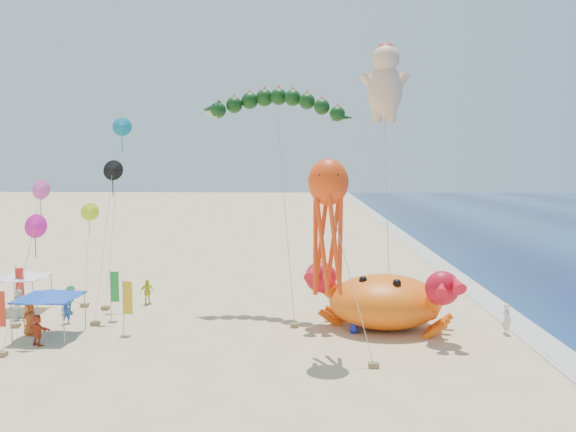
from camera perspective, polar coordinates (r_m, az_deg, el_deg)
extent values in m
plane|color=#D1B784|center=(33.53, 3.36, -11.46)|extent=(320.00, 320.00, 0.00)
plane|color=silver|center=(35.87, 23.26, -10.76)|extent=(320.00, 320.00, 0.00)
ellipsoid|color=#FC620D|center=(33.99, 9.78, -8.54)|extent=(8.20, 7.59, 3.16)
sphere|color=red|center=(32.10, 3.84, -6.73)|extent=(1.88, 1.88, 1.88)
sphere|color=black|center=(32.49, 8.34, -6.63)|extent=(0.49, 0.49, 0.49)
sphere|color=red|center=(33.08, 16.24, -6.57)|extent=(1.88, 1.88, 1.88)
sphere|color=black|center=(32.77, 11.81, -6.59)|extent=(0.49, 0.49, 0.49)
cone|color=black|center=(38.03, -7.99, 10.82)|extent=(1.34, 0.99, 1.09)
cylinder|color=#B2B2B2|center=(35.07, -0.26, 0.09)|extent=(1.32, 4.81, 12.68)
cube|color=olive|center=(33.89, 0.67, -11.05)|extent=(0.50, 0.35, 0.25)
ellipsoid|color=#F9C198|center=(41.63, 9.81, 12.46)|extent=(2.51, 2.07, 3.70)
sphere|color=#F9C198|center=(41.73, 9.90, 15.45)|extent=(1.93, 1.93, 1.93)
ellipsoid|color=red|center=(41.97, 9.89, 16.34)|extent=(1.25, 1.25, 0.88)
cylinder|color=#B2B2B2|center=(38.71, 10.02, 0.96)|extent=(0.22, 5.44, 13.30)
cube|color=olive|center=(37.16, 10.30, -9.66)|extent=(0.50, 0.35, 0.25)
ellipsoid|color=#FF410D|center=(27.74, 4.11, 3.46)|extent=(2.01, 1.81, 2.31)
cylinder|color=#B2B2B2|center=(27.52, 6.37, -6.33)|extent=(2.21, 1.70, 7.97)
cube|color=olive|center=(27.92, 8.70, -14.74)|extent=(0.50, 0.35, 0.25)
cylinder|color=gray|center=(34.03, -26.29, -9.84)|extent=(0.06, 0.06, 2.20)
cylinder|color=gray|center=(32.79, -21.80, -10.23)|extent=(0.06, 0.06, 2.20)
cylinder|color=gray|center=(36.49, -24.13, -8.75)|extent=(0.06, 0.06, 2.20)
cylinder|color=gray|center=(35.33, -19.91, -9.05)|extent=(0.06, 0.06, 2.20)
cube|color=#1543BA|center=(34.36, -23.10, -7.61)|extent=(3.10, 3.10, 0.08)
cone|color=#1543BA|center=(34.31, -23.12, -7.22)|extent=(3.42, 3.42, 0.45)
cylinder|color=gray|center=(39.56, -24.47, -7.69)|extent=(0.06, 0.06, 2.20)
cylinder|color=gray|center=(42.98, -26.03, -6.74)|extent=(0.06, 0.06, 2.20)
cylinder|color=gray|center=(41.83, -22.88, -6.94)|extent=(0.06, 0.06, 2.20)
cube|color=white|center=(41.04, -25.35, -5.64)|extent=(2.83, 2.83, 0.08)
cone|color=white|center=(41.00, -25.36, -5.31)|extent=(3.11, 3.11, 0.45)
cylinder|color=gray|center=(33.61, -16.40, -8.80)|extent=(0.05, 0.05, 3.20)
cube|color=gold|center=(33.41, -15.96, -7.99)|extent=(0.50, 0.04, 1.90)
cube|color=red|center=(33.35, -27.17, -8.40)|extent=(0.50, 0.04, 1.90)
cylinder|color=gray|center=(40.21, -25.90, -6.81)|extent=(0.05, 0.05, 3.20)
cube|color=red|center=(39.98, -25.57, -6.13)|extent=(0.50, 0.04, 1.90)
cylinder|color=gray|center=(36.80, -17.57, -7.61)|extent=(0.05, 0.05, 3.20)
cube|color=green|center=(36.60, -17.18, -6.87)|extent=(0.50, 0.04, 1.90)
imported|color=#1E4CAF|center=(37.02, -21.60, -8.91)|extent=(0.71, 0.69, 1.63)
imported|color=yellow|center=(40.27, -14.11, -7.47)|extent=(1.07, 0.97, 1.75)
imported|color=white|center=(39.20, -25.62, -8.09)|extent=(0.96, 1.09, 1.88)
imported|color=#1E27B1|center=(32.90, 6.74, -10.31)|extent=(0.64, 0.88, 1.66)
imported|color=red|center=(33.30, -24.11, -10.52)|extent=(1.62, 1.19, 1.69)
imported|color=silver|center=(34.75, 21.33, -9.70)|extent=(0.57, 0.73, 1.77)
imported|color=#CA5720|center=(35.43, -24.77, -9.49)|extent=(0.94, 1.06, 1.83)
imported|color=#236B38|center=(39.48, -21.19, -7.89)|extent=(0.94, 1.29, 1.80)
cone|color=#EF4FAD|center=(39.24, -23.87, 2.49)|extent=(1.30, 0.51, 1.32)
cylinder|color=#B2B2B2|center=(38.16, -24.29, -3.63)|extent=(0.55, 3.04, 7.82)
cube|color=olive|center=(37.53, -24.74, -9.92)|extent=(0.50, 0.35, 0.25)
cone|color=black|center=(36.79, -17.41, 4.50)|extent=(1.30, 0.51, 1.32)
cylinder|color=#B2B2B2|center=(35.64, -17.63, -2.99)|extent=(0.55, 3.04, 9.07)
cube|color=olive|center=(35.12, -17.86, -10.72)|extent=(0.50, 0.35, 0.25)
cone|color=#D3F61B|center=(42.48, -19.52, 0.43)|extent=(1.30, 0.51, 1.32)
cylinder|color=#B2B2B2|center=(41.38, -19.83, -4.05)|extent=(0.55, 3.04, 6.06)
cube|color=olive|center=(40.52, -20.16, -8.65)|extent=(0.50, 0.35, 0.25)
cone|color=#0E7A9A|center=(40.27, -16.53, 8.74)|extent=(1.30, 0.51, 1.32)
cylinder|color=#B2B2B2|center=(38.85, -16.65, -0.13)|extent=(0.55, 3.04, 11.99)
cube|color=olive|center=(38.39, -16.78, -9.32)|extent=(0.50, 0.35, 0.25)
cone|color=#EC1A9E|center=(32.93, -24.35, -0.92)|extent=(1.30, 0.51, 1.32)
cylinder|color=#B2B2B2|center=(31.97, -24.93, -6.85)|extent=(0.55, 3.04, 6.14)
cube|color=olive|center=(31.35, -25.56, -12.94)|extent=(0.50, 0.35, 0.25)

